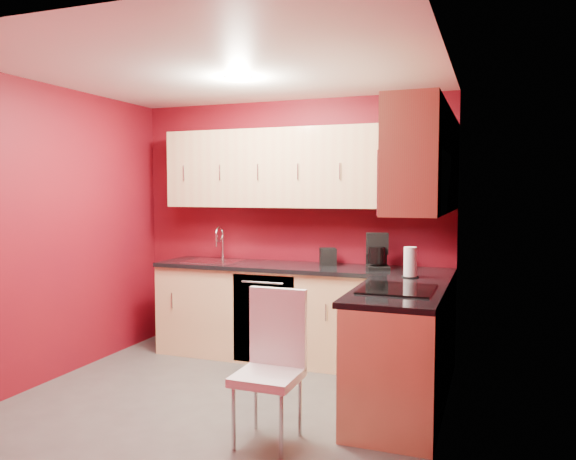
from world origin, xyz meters
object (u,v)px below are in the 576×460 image
Objects in this scene: sink at (215,258)px; napkin_holder at (328,257)px; microwave at (416,183)px; coffee_maker at (378,251)px; dining_chair at (268,368)px; paper_towel at (410,262)px.

sink is 1.15m from napkin_holder.
coffee_maker is (-0.45, 1.00, -0.59)m from microwave.
coffee_maker is 0.33× the size of dining_chair.
sink reaches higher than paper_towel.
paper_towel is (0.84, -0.49, 0.04)m from napkin_holder.
paper_towel is at bearing -66.72° from coffee_maker.
sink is at bearing 127.08° from dining_chair.
sink reaches higher than dining_chair.
paper_towel is 0.25× the size of dining_chair.
coffee_maker is 1.86m from dining_chair.
coffee_maker is (1.64, -0.01, 0.13)m from sink.
coffee_maker is at bearing 131.86° from paper_towel.
napkin_holder is 0.65× the size of paper_towel.
microwave is 4.75× the size of napkin_holder.
napkin_holder is 0.97m from paper_towel.
coffee_maker is 1.30× the size of paper_towel.
sink is 1.62× the size of coffee_maker.
microwave reaches higher than sink.
microwave is at bearing -49.41° from napkin_holder.
sink is at bearing 161.18° from coffee_maker.
dining_chair is at bearing -120.26° from coffee_maker.
dining_chair is (0.14, -1.84, -0.50)m from napkin_holder.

